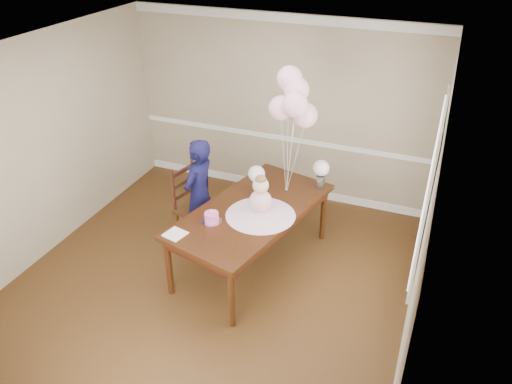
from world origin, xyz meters
name	(u,v)px	position (x,y,z in m)	size (l,w,h in m)	color
floor	(208,287)	(0.00, 0.00, 0.00)	(4.50, 5.00, 0.00)	#351F0D
ceiling	(194,60)	(0.00, 0.00, 2.70)	(4.50, 5.00, 0.02)	white
wall_back	(280,109)	(0.00, 2.50, 1.35)	(4.50, 0.02, 2.70)	tan
wall_front	(27,366)	(0.00, -2.50, 1.35)	(4.50, 0.02, 2.70)	tan
wall_left	(33,154)	(-2.25, 0.00, 1.35)	(0.02, 5.00, 2.70)	tan
wall_right	(423,233)	(2.25, 0.00, 1.35)	(0.02, 5.00, 2.70)	tan
chair_rail_trim	(279,138)	(0.00, 2.49, 0.90)	(4.50, 0.02, 0.07)	white
crown_molding	(282,18)	(0.00, 2.49, 2.63)	(4.50, 0.02, 0.12)	silver
baseboard_trim	(278,186)	(0.00, 2.49, 0.06)	(4.50, 0.02, 0.12)	white
window_frame	(429,188)	(2.23, 0.50, 1.55)	(0.02, 1.66, 1.56)	white
window_blinds	(428,188)	(2.21, 0.50, 1.55)	(0.01, 1.50, 1.40)	white
dining_table_top	(252,211)	(0.32, 0.62, 0.78)	(1.08, 2.15, 0.05)	black
table_apron	(252,216)	(0.32, 0.62, 0.70)	(0.97, 2.05, 0.11)	black
table_leg_fl	(169,267)	(-0.36, -0.24, 0.38)	(0.08, 0.08, 0.75)	black
table_leg_fr	(232,298)	(0.52, -0.45, 0.38)	(0.08, 0.08, 0.75)	black
table_leg_bl	(267,194)	(0.12, 1.69, 0.38)	(0.08, 0.08, 0.75)	black
table_leg_br	(323,214)	(0.99, 1.47, 0.38)	(0.08, 0.08, 0.75)	black
baby_skirt	(261,211)	(0.46, 0.53, 0.86)	(0.82, 0.82, 0.11)	#E3A7C7
baby_torso	(261,201)	(0.46, 0.53, 1.00)	(0.26, 0.26, 0.26)	pink
baby_head	(261,185)	(0.46, 0.53, 1.21)	(0.18, 0.18, 0.18)	beige
baby_hair	(261,180)	(0.46, 0.53, 1.27)	(0.13, 0.13, 0.13)	brown
cake_platter	(212,221)	(-0.01, 0.20, 0.81)	(0.24, 0.24, 0.01)	#B5B6BA
birthday_cake	(212,217)	(-0.01, 0.20, 0.87)	(0.16, 0.16, 0.11)	#F24C9E
cake_flower_a	(211,212)	(-0.01, 0.20, 0.94)	(0.03, 0.03, 0.03)	white
cake_flower_b	(215,212)	(0.03, 0.21, 0.94)	(0.03, 0.03, 0.03)	silver
rose_vase_near	(257,188)	(0.24, 0.97, 0.89)	(0.11, 0.11, 0.17)	silver
roses_near	(257,174)	(0.24, 0.97, 1.09)	(0.20, 0.20, 0.20)	silver
rose_vase_far	(320,182)	(0.93, 1.41, 0.89)	(0.11, 0.11, 0.17)	white
roses_far	(321,168)	(0.93, 1.41, 1.09)	(0.20, 0.20, 0.20)	#F5CDDC
napkin	(175,234)	(-0.27, -0.18, 0.81)	(0.22, 0.22, 0.01)	white
balloon_weight	(286,190)	(0.56, 1.17, 0.82)	(0.04, 0.04, 0.02)	silver
balloon_a	(281,108)	(0.46, 1.19, 1.88)	(0.30, 0.30, 0.30)	#FFB4CA
balloon_b	(295,104)	(0.66, 1.09, 1.99)	(0.30, 0.30, 0.30)	#FEB4C9
balloon_c	(296,90)	(0.61, 1.27, 2.10)	(0.30, 0.30, 0.30)	#FEB3CC
balloon_d	(290,79)	(0.51, 1.31, 2.21)	(0.30, 0.30, 0.30)	#FFB4D3
balloon_e	(305,115)	(0.74, 1.21, 1.83)	(0.30, 0.30, 0.30)	#F6AEBF
balloon_ribbon_a	(284,157)	(0.51, 1.18, 1.27)	(0.00, 0.00, 0.90)	silver
balloon_ribbon_b	(290,156)	(0.61, 1.13, 1.32)	(0.00, 0.00, 1.01)	white
balloon_ribbon_c	(291,149)	(0.59, 1.22, 1.38)	(0.00, 0.00, 1.12)	white
balloon_ribbon_d	(288,143)	(0.54, 1.24, 1.43)	(0.00, 0.00, 1.23)	silver
balloon_ribbon_e	(295,160)	(0.65, 1.19, 1.24)	(0.00, 0.00, 0.85)	silver
dining_chair_seat	(197,210)	(-0.55, 0.84, 0.47)	(0.46, 0.46, 0.05)	#371E0F
chair_leg_fl	(178,227)	(-0.78, 0.70, 0.22)	(0.04, 0.04, 0.45)	#3A210F
chair_leg_fr	(199,236)	(-0.42, 0.61, 0.22)	(0.04, 0.04, 0.45)	#34190E
chair_leg_bl	(197,214)	(-0.69, 1.06, 0.22)	(0.04, 0.04, 0.45)	black
chair_leg_br	(218,223)	(-0.33, 0.97, 0.22)	(0.04, 0.04, 0.45)	#331C0E
chair_back_post_l	(173,191)	(-0.80, 0.71, 0.77)	(0.04, 0.04, 0.58)	#32160D
chair_back_post_r	(193,179)	(-0.71, 1.07, 0.77)	(0.04, 0.04, 0.58)	#3A170F
chair_slat_low	(184,193)	(-0.75, 0.89, 0.64)	(0.03, 0.41, 0.05)	#3C2110
chair_slat_mid	(183,182)	(-0.75, 0.89, 0.81)	(0.03, 0.41, 0.05)	#391E0F
chair_slat_top	(182,171)	(-0.75, 0.89, 0.98)	(0.03, 0.41, 0.05)	black
woman	(199,195)	(-0.46, 0.76, 0.75)	(0.55, 0.36, 1.50)	black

